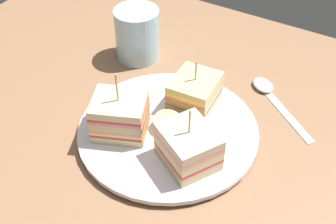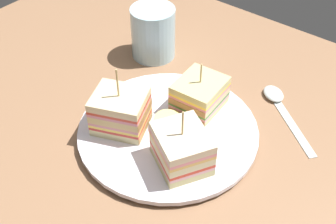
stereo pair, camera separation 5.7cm
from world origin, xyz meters
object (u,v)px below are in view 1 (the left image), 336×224
(sandwich_wedge_0, at_px, (120,116))
(drinking_glass, at_px, (137,37))
(sandwich_wedge_2, at_px, (195,92))
(chip_pile, at_px, (175,126))
(plate, at_px, (168,131))
(spoon, at_px, (269,92))
(sandwich_wedge_1, at_px, (188,147))

(sandwich_wedge_0, height_order, drinking_glass, sandwich_wedge_0)
(sandwich_wedge_2, relative_size, chip_pile, 1.00)
(sandwich_wedge_0, distance_m, chip_pile, 0.08)
(plate, relative_size, sandwich_wedge_2, 3.32)
(sandwich_wedge_0, xyz_separation_m, spoon, (-0.14, -0.19, -0.04))
(chip_pile, bearing_deg, plate, -8.07)
(plate, xyz_separation_m, sandwich_wedge_0, (0.05, 0.04, 0.03))
(drinking_glass, bearing_deg, spoon, -175.45)
(plate, distance_m, drinking_glass, 0.20)
(plate, bearing_deg, chip_pile, 171.93)
(sandwich_wedge_1, bearing_deg, sandwich_wedge_0, 28.78)
(chip_pile, bearing_deg, drinking_glass, -42.03)
(sandwich_wedge_1, distance_m, sandwich_wedge_2, 0.11)
(sandwich_wedge_1, xyz_separation_m, drinking_glass, (0.19, -0.17, -0.00))
(plate, xyz_separation_m, chip_pile, (-0.01, 0.00, 0.02))
(sandwich_wedge_1, height_order, drinking_glass, sandwich_wedge_1)
(spoon, height_order, drinking_glass, drinking_glass)
(sandwich_wedge_2, height_order, chip_pile, sandwich_wedge_2)
(sandwich_wedge_2, distance_m, spoon, 0.13)
(chip_pile, height_order, spoon, chip_pile)
(sandwich_wedge_0, bearing_deg, sandwich_wedge_2, 36.26)
(sandwich_wedge_1, xyz_separation_m, sandwich_wedge_2, (0.05, -0.10, -0.00))
(spoon, bearing_deg, drinking_glass, 42.36)
(sandwich_wedge_1, bearing_deg, chip_pile, -12.81)
(sandwich_wedge_2, bearing_deg, chip_pile, 0.98)
(sandwich_wedge_1, bearing_deg, drinking_glass, -12.50)
(sandwich_wedge_0, relative_size, spoon, 0.74)
(sandwich_wedge_1, height_order, chip_pile, sandwich_wedge_1)
(sandwich_wedge_0, xyz_separation_m, chip_pile, (-0.07, -0.03, -0.02))
(sandwich_wedge_2, relative_size, spoon, 0.57)
(sandwich_wedge_2, xyz_separation_m, chip_pile, (-0.01, 0.07, -0.01))
(plate, relative_size, drinking_glass, 2.85)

